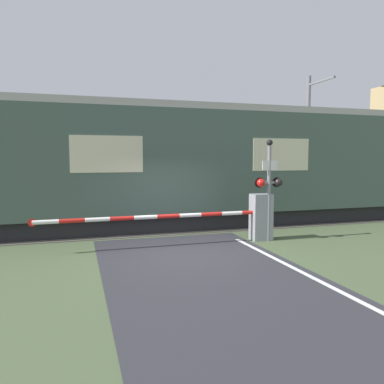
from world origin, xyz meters
name	(u,v)px	position (x,y,z in m)	size (l,w,h in m)	color
ground_plane	(184,253)	(0.00, 0.00, 0.00)	(80.00, 80.00, 0.00)	#475638
track_bed	(155,226)	(0.00, 3.81, 0.02)	(36.00, 3.20, 0.13)	#666056
train	(261,165)	(4.16, 3.80, 2.19)	(21.43, 3.04, 4.28)	black
crossing_barrier	(244,217)	(2.09, 0.82, 0.72)	(6.76, 0.44, 1.39)	gray
signal_post	(269,184)	(2.79, 0.62, 1.71)	(0.88, 0.26, 3.00)	gray
catenary_pole	(308,141)	(7.62, 5.83, 3.24)	(0.20, 1.90, 6.19)	slate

